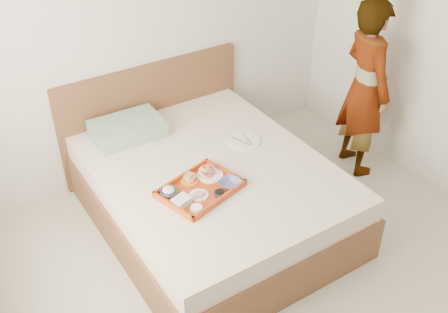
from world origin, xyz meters
TOP-DOWN VIEW (x-y plane):
  - ground at (0.00, 0.00)m, footprint 3.50×4.00m
  - wall_back at (0.00, 2.00)m, footprint 3.50×0.01m
  - bed at (-0.07, 1.00)m, footprint 1.65×2.00m
  - headboard at (-0.07, 1.97)m, footprint 1.65×0.06m
  - pillow at (-0.41, 1.70)m, footprint 0.55×0.38m
  - tray at (-0.29, 0.78)m, footprint 0.62×0.51m
  - prawn_plate at (-0.15, 0.88)m, footprint 0.23×0.23m
  - navy_bowl_big at (-0.10, 0.71)m, footprint 0.19×0.19m
  - sauce_dish at (-0.21, 0.66)m, footprint 0.10×0.10m
  - meat_plate at (-0.33, 0.73)m, footprint 0.16×0.16m
  - bread_plate at (-0.31, 0.90)m, footprint 0.16×0.16m
  - salad_bowl at (-0.50, 0.85)m, footprint 0.14×0.14m
  - plastic_tub at (-0.47, 0.72)m, footprint 0.13×0.12m
  - cheese_round at (-0.42, 0.61)m, footprint 0.10×0.10m
  - dinner_plate at (0.31, 1.13)m, footprint 0.26×0.26m
  - person at (1.40, 0.95)m, footprint 0.48×0.63m

SIDE VIEW (x-z plane):
  - ground at x=0.00m, z-range -0.01..0.01m
  - bed at x=-0.07m, z-range 0.00..0.53m
  - headboard at x=-0.07m, z-range 0.00..0.95m
  - dinner_plate at x=0.31m, z-range 0.53..0.54m
  - meat_plate at x=-0.33m, z-range 0.54..0.55m
  - bread_plate at x=-0.31m, z-range 0.54..0.55m
  - prawn_plate at x=-0.15m, z-range 0.54..0.56m
  - tray at x=-0.29m, z-range 0.53..0.58m
  - cheese_round at x=-0.42m, z-range 0.54..0.57m
  - sauce_dish at x=-0.21m, z-range 0.54..0.57m
  - salad_bowl at x=-0.50m, z-range 0.54..0.58m
  - navy_bowl_big at x=-0.10m, z-range 0.54..0.58m
  - plastic_tub at x=-0.47m, z-range 0.54..0.59m
  - pillow at x=-0.41m, z-range 0.53..0.66m
  - person at x=1.40m, z-range 0.00..1.53m
  - wall_back at x=0.00m, z-range 0.00..2.60m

